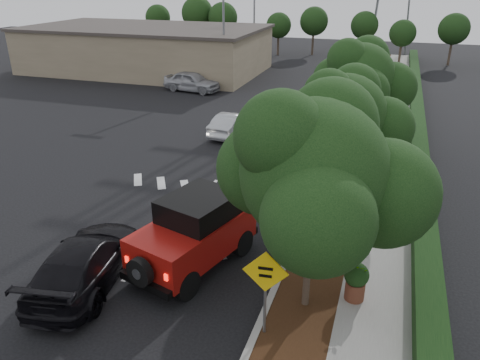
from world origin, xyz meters
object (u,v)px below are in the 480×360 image
at_px(black_suv_oncoming, 86,261).
at_px(speed_hump_sign, 265,282).
at_px(red_jeep, 198,230).
at_px(silver_suv_ahead, 264,152).

height_order(black_suv_oncoming, speed_hump_sign, speed_hump_sign).
xyz_separation_m(red_jeep, black_suv_oncoming, (-2.83, -2.06, -0.46)).
height_order(silver_suv_ahead, black_suv_oncoming, silver_suv_ahead).
bearing_deg(black_suv_oncoming, silver_suv_ahead, -113.63).
xyz_separation_m(red_jeep, silver_suv_ahead, (-0.19, 8.72, -0.42)).
xyz_separation_m(black_suv_oncoming, speed_hump_sign, (5.80, -0.60, 0.97)).
distance_m(red_jeep, black_suv_oncoming, 3.53).
bearing_deg(red_jeep, black_suv_oncoming, -127.68).
distance_m(red_jeep, speed_hump_sign, 4.01).
bearing_deg(silver_suv_ahead, red_jeep, -112.40).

